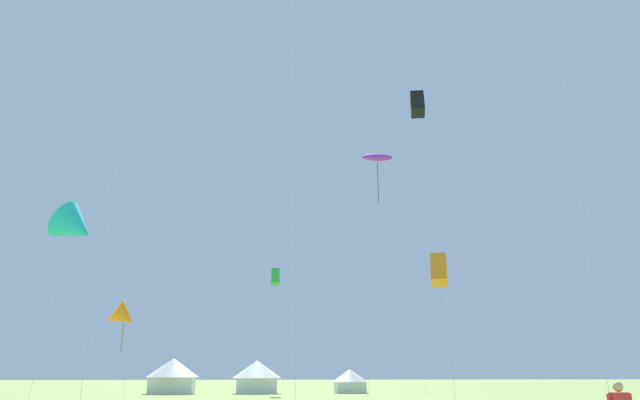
{
  "coord_description": "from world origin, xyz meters",
  "views": [
    {
      "loc": [
        -4.05,
        -4.24,
        1.89
      ],
      "look_at": [
        0.0,
        32.0,
        12.6
      ],
      "focal_mm": 33.27,
      "sensor_mm": 36.0,
      "label": 1
    }
  ],
  "objects_px": {
    "kite_orange_box": "(439,270)",
    "festival_tent_left": "(350,380)",
    "festival_tent_center": "(173,374)",
    "kite_green_box": "(275,277)",
    "kite_cyan_delta": "(76,227)",
    "kite_orange_delta": "(124,316)",
    "kite_black_box": "(417,104)",
    "kite_purple_parafoil": "(377,158)",
    "festival_tent_right": "(257,375)"
  },
  "relations": [
    {
      "from": "kite_cyan_delta",
      "to": "kite_orange_delta",
      "type": "xyz_separation_m",
      "value": [
        -0.47,
        17.99,
        -3.61
      ]
    },
    {
      "from": "kite_cyan_delta",
      "to": "kite_green_box",
      "type": "height_order",
      "value": "kite_green_box"
    },
    {
      "from": "kite_cyan_delta",
      "to": "kite_purple_parafoil",
      "type": "distance_m",
      "value": 24.4
    },
    {
      "from": "kite_orange_box",
      "to": "festival_tent_right",
      "type": "relative_size",
      "value": 1.75
    },
    {
      "from": "kite_orange_box",
      "to": "festival_tent_center",
      "type": "bearing_deg",
      "value": 121.53
    },
    {
      "from": "kite_orange_box",
      "to": "festival_tent_left",
      "type": "relative_size",
      "value": 2.37
    },
    {
      "from": "kite_orange_box",
      "to": "kite_cyan_delta",
      "type": "bearing_deg",
      "value": 171.58
    },
    {
      "from": "festival_tent_center",
      "to": "kite_cyan_delta",
      "type": "bearing_deg",
      "value": -96.38
    },
    {
      "from": "kite_cyan_delta",
      "to": "kite_purple_parafoil",
      "type": "bearing_deg",
      "value": 25.25
    },
    {
      "from": "kite_orange_box",
      "to": "kite_purple_parafoil",
      "type": "height_order",
      "value": "kite_purple_parafoil"
    },
    {
      "from": "kite_black_box",
      "to": "kite_purple_parafoil",
      "type": "distance_m",
      "value": 16.98
    },
    {
      "from": "festival_tent_center",
      "to": "kite_purple_parafoil",
      "type": "bearing_deg",
      "value": -43.76
    },
    {
      "from": "kite_orange_box",
      "to": "kite_orange_delta",
      "type": "distance_m",
      "value": 30.26
    },
    {
      "from": "festival_tent_right",
      "to": "kite_orange_box",
      "type": "bearing_deg",
      "value": -71.51
    },
    {
      "from": "festival_tent_left",
      "to": "kite_green_box",
      "type": "bearing_deg",
      "value": 173.02
    },
    {
      "from": "kite_orange_box",
      "to": "festival_tent_left",
      "type": "xyz_separation_m",
      "value": [
        -0.46,
        29.68,
        -6.3
      ]
    },
    {
      "from": "kite_purple_parafoil",
      "to": "kite_orange_box",
      "type": "bearing_deg",
      "value": -87.24
    },
    {
      "from": "kite_orange_box",
      "to": "kite_cyan_delta",
      "type": "height_order",
      "value": "kite_cyan_delta"
    },
    {
      "from": "kite_orange_box",
      "to": "kite_orange_delta",
      "type": "bearing_deg",
      "value": 135.7
    },
    {
      "from": "kite_black_box",
      "to": "festival_tent_right",
      "type": "bearing_deg",
      "value": 161.09
    },
    {
      "from": "kite_orange_delta",
      "to": "festival_tent_right",
      "type": "relative_size",
      "value": 1.65
    },
    {
      "from": "kite_cyan_delta",
      "to": "kite_black_box",
      "type": "height_order",
      "value": "kite_black_box"
    },
    {
      "from": "kite_cyan_delta",
      "to": "kite_orange_delta",
      "type": "bearing_deg",
      "value": 91.48
    },
    {
      "from": "kite_black_box",
      "to": "kite_orange_box",
      "type": "bearing_deg",
      "value": -104.88
    },
    {
      "from": "festival_tent_center",
      "to": "festival_tent_left",
      "type": "height_order",
      "value": "festival_tent_center"
    },
    {
      "from": "kite_orange_box",
      "to": "kite_orange_delta",
      "type": "height_order",
      "value": "kite_orange_box"
    },
    {
      "from": "kite_black_box",
      "to": "festival_tent_right",
      "type": "distance_m",
      "value": 32.87
    },
    {
      "from": "kite_cyan_delta",
      "to": "kite_purple_parafoil",
      "type": "xyz_separation_m",
      "value": [
        20.56,
        9.69,
        8.86
      ]
    },
    {
      "from": "kite_orange_box",
      "to": "festival_tent_center",
      "type": "height_order",
      "value": "kite_orange_box"
    },
    {
      "from": "kite_orange_box",
      "to": "kite_black_box",
      "type": "bearing_deg",
      "value": 75.12
    },
    {
      "from": "kite_green_box",
      "to": "festival_tent_left",
      "type": "xyz_separation_m",
      "value": [
        7.78,
        -0.95,
        -10.54
      ]
    },
    {
      "from": "kite_orange_box",
      "to": "kite_green_box",
      "type": "bearing_deg",
      "value": 105.06
    },
    {
      "from": "kite_purple_parafoil",
      "to": "festival_tent_right",
      "type": "distance_m",
      "value": 25.93
    },
    {
      "from": "kite_orange_box",
      "to": "kite_black_box",
      "type": "distance_m",
      "value": 33.34
    },
    {
      "from": "festival_tent_center",
      "to": "festival_tent_right",
      "type": "xyz_separation_m",
      "value": [
        8.28,
        -0.0,
        -0.1
      ]
    },
    {
      "from": "kite_purple_parafoil",
      "to": "festival_tent_right",
      "type": "bearing_deg",
      "value": 118.92
    },
    {
      "from": "kite_orange_delta",
      "to": "festival_tent_right",
      "type": "height_order",
      "value": "kite_orange_delta"
    },
    {
      "from": "festival_tent_center",
      "to": "festival_tent_right",
      "type": "height_order",
      "value": "festival_tent_center"
    },
    {
      "from": "kite_purple_parafoil",
      "to": "festival_tent_left",
      "type": "height_order",
      "value": "kite_purple_parafoil"
    },
    {
      "from": "kite_orange_box",
      "to": "festival_tent_center",
      "type": "distance_m",
      "value": 35.28
    },
    {
      "from": "festival_tent_center",
      "to": "festival_tent_right",
      "type": "relative_size",
      "value": 1.06
    },
    {
      "from": "kite_orange_delta",
      "to": "festival_tent_left",
      "type": "relative_size",
      "value": 2.23
    },
    {
      "from": "festival_tent_right",
      "to": "kite_cyan_delta",
      "type": "bearing_deg",
      "value": -112.97
    },
    {
      "from": "kite_orange_box",
      "to": "kite_cyan_delta",
      "type": "relative_size",
      "value": 0.73
    },
    {
      "from": "kite_orange_delta",
      "to": "festival_tent_left",
      "type": "xyz_separation_m",
      "value": [
        21.18,
        8.55,
        -5.37
      ]
    },
    {
      "from": "kite_cyan_delta",
      "to": "festival_tent_left",
      "type": "distance_m",
      "value": 34.84
    },
    {
      "from": "kite_black_box",
      "to": "kite_purple_parafoil",
      "type": "height_order",
      "value": "kite_black_box"
    },
    {
      "from": "festival_tent_center",
      "to": "kite_black_box",
      "type": "bearing_deg",
      "value": -12.8
    },
    {
      "from": "kite_green_box",
      "to": "festival_tent_center",
      "type": "height_order",
      "value": "kite_green_box"
    },
    {
      "from": "kite_orange_delta",
      "to": "kite_black_box",
      "type": "relative_size",
      "value": 0.26
    }
  ]
}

